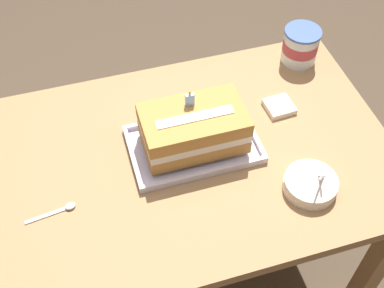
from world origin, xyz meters
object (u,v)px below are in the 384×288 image
(bowl_stack, at_px, (310,184))
(napkin_pile, at_px, (279,107))
(birthday_cake, at_px, (193,128))
(serving_spoon_near_tray, at_px, (62,209))
(ice_cream_tub, at_px, (300,45))
(foil_tray, at_px, (193,145))

(bowl_stack, relative_size, napkin_pile, 1.69)
(napkin_pile, bearing_deg, birthday_cake, -166.68)
(birthday_cake, height_order, napkin_pile, birthday_cake)
(serving_spoon_near_tray, bearing_deg, ice_cream_tub, 23.87)
(bowl_stack, bearing_deg, foil_tray, 138.49)
(serving_spoon_near_tray, bearing_deg, foil_tray, 15.30)
(birthday_cake, xyz_separation_m, napkin_pile, (0.30, 0.07, -0.07))
(foil_tray, xyz_separation_m, ice_cream_tub, (0.45, 0.26, 0.05))
(ice_cream_tub, xyz_separation_m, serving_spoon_near_tray, (-0.84, -0.37, -0.06))
(ice_cream_tub, bearing_deg, napkin_pile, -127.75)
(bowl_stack, relative_size, ice_cream_tub, 1.21)
(bowl_stack, xyz_separation_m, serving_spoon_near_tray, (-0.65, 0.12, -0.01))
(birthday_cake, relative_size, napkin_pile, 3.29)
(serving_spoon_near_tray, height_order, napkin_pile, napkin_pile)
(foil_tray, relative_size, napkin_pile, 4.25)
(serving_spoon_near_tray, xyz_separation_m, napkin_pile, (0.69, 0.18, 0.00))
(serving_spoon_near_tray, bearing_deg, bowl_stack, -10.68)
(ice_cream_tub, xyz_separation_m, napkin_pile, (-0.15, -0.19, -0.05))
(ice_cream_tub, distance_m, serving_spoon_near_tray, 0.92)
(napkin_pile, bearing_deg, bowl_stack, -97.27)
(foil_tray, bearing_deg, birthday_cake, 90.00)
(bowl_stack, distance_m, napkin_pile, 0.30)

